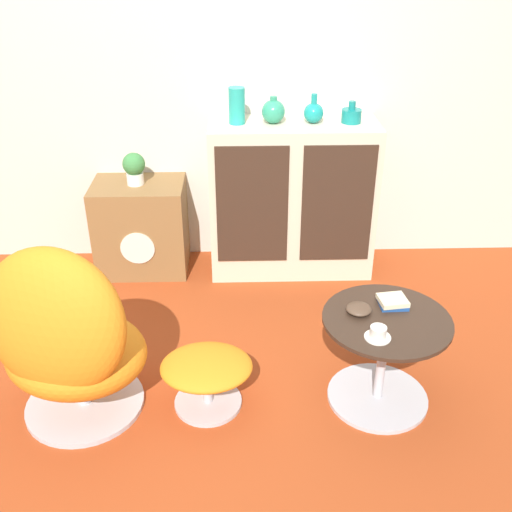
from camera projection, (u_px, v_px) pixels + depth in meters
name	position (u px, v px, depth m)	size (l,w,h in m)	color
ground_plane	(202.00, 430.00, 2.68)	(12.00, 12.00, 0.00)	#9E3D19
wall_back	(207.00, 56.00, 3.53)	(6.40, 0.06, 2.60)	beige
sideboard	(292.00, 199.00, 3.73)	(1.01, 0.42, 0.96)	beige
tv_console	(141.00, 227.00, 3.80)	(0.57, 0.40, 0.59)	brown
egg_chair	(66.00, 340.00, 2.56)	(0.77, 0.73, 0.90)	#B7B7BC
ottoman	(207.00, 372.00, 2.73)	(0.42, 0.36, 0.27)	#B7B7BC
coffee_table	(383.00, 355.00, 2.73)	(0.57, 0.57, 0.46)	#B7B7BC
vase_leftmost	(237.00, 106.00, 3.44)	(0.09, 0.09, 0.21)	teal
vase_inner_left	(273.00, 111.00, 3.46)	(0.14, 0.14, 0.16)	#2D8E6B
vase_inner_right	(314.00, 112.00, 3.47)	(0.12, 0.12, 0.17)	teal
vase_rightmost	(351.00, 115.00, 3.48)	(0.12, 0.12, 0.12)	#147A75
potted_plant	(134.00, 167.00, 3.61)	(0.14, 0.14, 0.20)	silver
teacup	(378.00, 334.00, 2.49)	(0.11, 0.11, 0.05)	silver
book_stack	(393.00, 302.00, 2.71)	(0.14, 0.13, 0.04)	#1E478C
bowl	(359.00, 309.00, 2.66)	(0.11, 0.11, 0.04)	#4C3828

